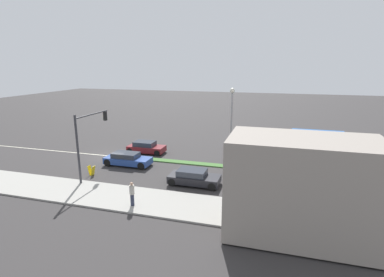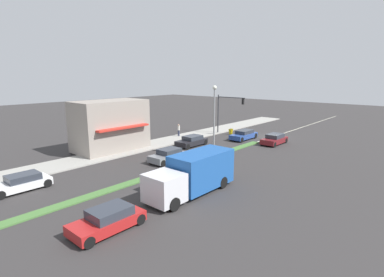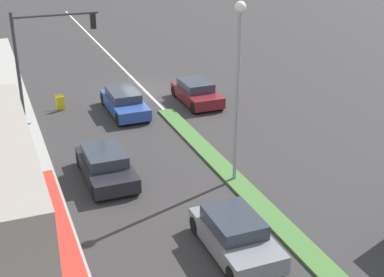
% 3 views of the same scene
% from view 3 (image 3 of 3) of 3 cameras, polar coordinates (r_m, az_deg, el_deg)
% --- Properties ---
extents(ground_plane, '(160.00, 160.00, 0.00)m').
position_cam_3_polar(ground_plane, '(19.11, 11.18, -10.91)').
color(ground_plane, '#333030').
extents(lane_marking_center, '(0.16, 60.00, 0.01)m').
position_cam_3_polar(lane_marking_center, '(34.03, -5.06, 5.14)').
color(lane_marking_center, beige).
rests_on(lane_marking_center, ground).
extents(traffic_signal_main, '(4.59, 0.34, 5.60)m').
position_cam_3_polar(traffic_signal_main, '(29.98, -15.63, 9.60)').
color(traffic_signal_main, '#333338').
rests_on(traffic_signal_main, sidewalk_right).
extents(street_lamp, '(0.44, 0.44, 7.37)m').
position_cam_3_polar(street_lamp, '(21.02, 4.94, 7.15)').
color(street_lamp, gray).
rests_on(street_lamp, median_strip).
extents(warning_aframe_sign, '(0.45, 0.53, 0.84)m').
position_cam_3_polar(warning_aframe_sign, '(31.36, -13.87, 3.73)').
color(warning_aframe_sign, yellow).
rests_on(warning_aframe_sign, ground).
extents(coupe_blue, '(1.82, 4.47, 1.26)m').
position_cam_3_polar(coupe_blue, '(30.21, -7.23, 3.88)').
color(coupe_blue, '#284793').
rests_on(coupe_blue, ground).
extents(suv_grey, '(1.86, 3.88, 1.31)m').
position_cam_3_polar(suv_grey, '(18.11, 4.65, -10.22)').
color(suv_grey, slate).
rests_on(suv_grey, ground).
extents(sedan_maroon, '(1.87, 4.05, 1.28)m').
position_cam_3_polar(sedan_maroon, '(31.56, 0.49, 4.93)').
color(sedan_maroon, maroon).
rests_on(sedan_maroon, ground).
extents(sedan_dark, '(1.89, 4.13, 1.25)m').
position_cam_3_polar(sedan_dark, '(22.92, -9.18, -2.86)').
color(sedan_dark, black).
rests_on(sedan_dark, ground).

